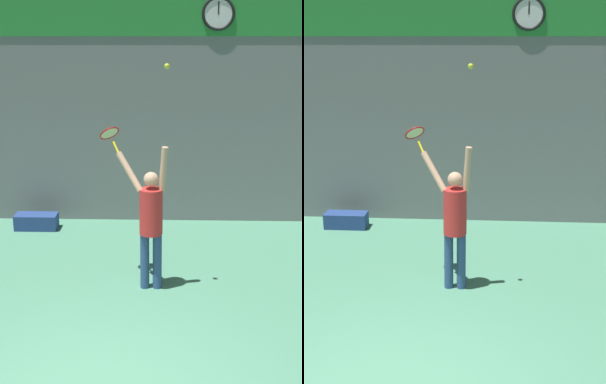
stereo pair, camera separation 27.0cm
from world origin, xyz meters
TOP-DOWN VIEW (x-y plane):
  - back_wall at (0.00, 5.69)m, footprint 18.00×0.10m
  - sponsor_banner at (0.00, 5.63)m, footprint 6.80×0.02m
  - scoreboard_clock at (1.57, 5.61)m, footprint 0.59×0.05m
  - tennis_player at (0.45, 2.73)m, footprint 0.77×0.48m
  - tennis_racket at (-0.14, 3.16)m, footprint 0.38×0.39m
  - tennis_ball at (0.67, 2.63)m, footprint 0.07×0.07m
  - equipment_bag at (-1.77, 5.09)m, footprint 0.79×0.35m

SIDE VIEW (x-z plane):
  - equipment_bag at x=-1.77m, z-range 0.00..0.29m
  - tennis_player at x=0.45m, z-range 0.02..2.12m
  - tennis_racket at x=-0.14m, z-range 1.99..2.36m
  - back_wall at x=0.00m, z-range 0.00..5.00m
  - tennis_ball at x=0.67m, z-range 3.12..3.19m
  - sponsor_banner at x=0.00m, z-range 3.50..4.27m
  - scoreboard_clock at x=1.57m, z-range 3.59..4.18m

